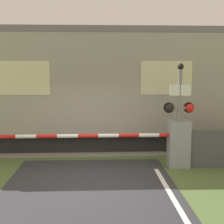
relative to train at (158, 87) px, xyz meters
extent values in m
plane|color=#4C6033|center=(-2.44, -4.01, -2.16)|extent=(80.00, 80.00, 0.00)
cube|color=gray|center=(-2.44, 0.00, -2.15)|extent=(36.00, 3.20, 0.03)
cube|color=#595451|center=(-2.44, -0.72, -2.08)|extent=(36.00, 0.08, 0.10)
cube|color=#595451|center=(-2.44, 0.72, -2.08)|extent=(36.00, 0.08, 0.10)
cube|color=black|center=(0.00, 0.00, -1.86)|extent=(15.41, 2.30, 0.60)
cube|color=#9E998E|center=(0.00, 0.00, 0.13)|extent=(16.75, 2.70, 3.39)
cube|color=slate|center=(0.00, 0.00, 1.95)|extent=(16.42, 2.49, 0.24)
cube|color=beige|center=(0.00, -1.36, 0.39)|extent=(1.68, 0.02, 1.08)
cube|color=beige|center=(-4.61, -1.36, 0.39)|extent=(1.68, 0.02, 1.08)
cube|color=gray|center=(0.10, -2.74, -1.48)|extent=(0.60, 0.44, 1.36)
cylinder|color=gray|center=(0.10, -2.74, -1.22)|extent=(0.16, 0.16, 0.18)
cylinder|color=red|center=(-0.19, -2.74, -1.22)|extent=(0.58, 0.11, 0.11)
cylinder|color=white|center=(-0.78, -2.74, -1.22)|extent=(0.58, 0.11, 0.11)
cylinder|color=red|center=(-1.36, -2.74, -1.22)|extent=(0.58, 0.11, 0.11)
cylinder|color=white|center=(-1.94, -2.74, -1.22)|extent=(0.58, 0.11, 0.11)
cylinder|color=red|center=(-2.52, -2.74, -1.22)|extent=(0.58, 0.11, 0.11)
cylinder|color=white|center=(-3.11, -2.74, -1.22)|extent=(0.58, 0.11, 0.11)
cylinder|color=red|center=(-3.69, -2.74, -1.22)|extent=(0.58, 0.11, 0.11)
cylinder|color=white|center=(-4.27, -2.74, -1.22)|extent=(0.58, 0.11, 0.11)
cylinder|color=red|center=(-4.85, -2.74, -1.22)|extent=(0.58, 0.11, 0.11)
cylinder|color=gray|center=(0.08, -2.78, -0.76)|extent=(0.11, 0.11, 2.80)
cube|color=gray|center=(0.08, -2.78, -0.42)|extent=(0.70, 0.07, 0.07)
sphere|color=black|center=(-0.21, -2.83, -0.42)|extent=(0.24, 0.24, 0.24)
sphere|color=red|center=(0.37, -2.83, -0.42)|extent=(0.24, 0.24, 0.24)
cylinder|color=black|center=(-0.21, -2.72, -0.42)|extent=(0.30, 0.06, 0.30)
cylinder|color=black|center=(0.37, -2.72, -0.42)|extent=(0.30, 0.06, 0.30)
cube|color=white|center=(0.08, -2.82, 0.08)|extent=(0.61, 0.02, 0.30)
sphere|color=black|center=(0.08, -2.78, 0.74)|extent=(0.18, 0.18, 0.18)
camera|label=1|loc=(-2.23, -11.47, 0.66)|focal=50.00mm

